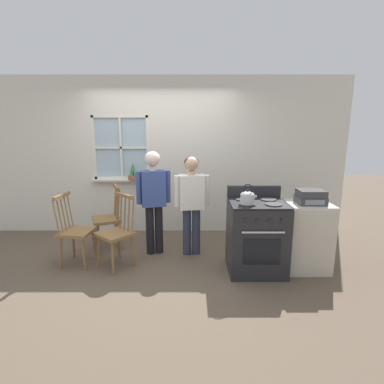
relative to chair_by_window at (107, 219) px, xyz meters
name	(u,v)px	position (x,y,z in m)	size (l,w,h in m)	color
ground_plane	(154,264)	(0.78, -0.60, -0.46)	(16.00, 16.00, 0.00)	brown
wall_back	(163,157)	(0.81, 0.80, 0.88)	(6.40, 0.16, 2.70)	silver
chair_by_window	(107,219)	(0.00, 0.00, 0.00)	(0.53, 0.54, 0.98)	olive
chair_near_wall	(116,234)	(0.29, -0.64, 0.00)	(0.58, 0.58, 0.98)	olive
chair_center_cluster	(75,232)	(-0.29, -0.57, 0.00)	(0.44, 0.46, 0.98)	olive
person_elderly_left	(153,193)	(0.74, -0.21, 0.46)	(0.50, 0.29, 1.52)	black
person_teen_center	(191,197)	(1.29, -0.24, 0.42)	(0.52, 0.25, 1.45)	#2D3347
stove	(256,236)	(2.14, -0.77, 0.01)	(0.72, 0.68, 1.08)	#232326
kettle	(247,197)	(1.98, -0.90, 0.57)	(0.21, 0.17, 0.25)	#B7B7BC
potted_plant	(132,174)	(0.27, 0.71, 0.59)	(0.16, 0.16, 0.31)	#935B3D
side_counter	(306,236)	(2.81, -0.72, -0.01)	(0.55, 0.50, 0.90)	beige
stereo	(310,197)	(2.81, -0.74, 0.53)	(0.34, 0.29, 0.18)	#38383A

